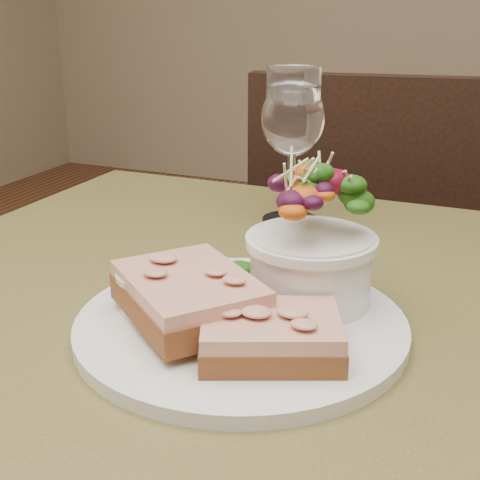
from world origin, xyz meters
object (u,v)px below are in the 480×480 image
at_px(sandwich_back, 189,295).
at_px(wine_glass, 293,123).
at_px(dinner_plate, 241,325).
at_px(cafe_table, 248,411).
at_px(salad_bowl, 312,238).
at_px(chair_far, 365,362).
at_px(ramekin, 161,288).
at_px(sandwich_front, 271,335).

xyz_separation_m(sandwich_back, wine_glass, (-0.02, 0.32, 0.09)).
bearing_deg(wine_glass, dinner_plate, -78.86).
xyz_separation_m(cafe_table, salad_bowl, (0.05, 0.02, 0.17)).
xyz_separation_m(chair_far, salad_bowl, (0.09, -0.72, 0.53)).
height_order(cafe_table, sandwich_back, sandwich_back).
distance_m(chair_far, salad_bowl, 0.90).
xyz_separation_m(chair_far, ramekin, (-0.02, -0.79, 0.49)).
distance_m(sandwich_front, salad_bowl, 0.11).
bearing_deg(wine_glass, sandwich_front, -73.37).
bearing_deg(dinner_plate, cafe_table, 102.00).
height_order(cafe_table, ramekin, ramekin).
distance_m(ramekin, wine_glass, 0.32).
bearing_deg(cafe_table, sandwich_front, -57.22).
xyz_separation_m(sandwich_front, ramekin, (-0.11, 0.03, 0.00)).
xyz_separation_m(ramekin, wine_glass, (0.01, 0.30, 0.09)).
relative_size(dinner_plate, wine_glass, 1.58).
bearing_deg(sandwich_back, ramekin, -163.43).
distance_m(cafe_table, chair_far, 0.82).
bearing_deg(cafe_table, dinner_plate, -78.00).
relative_size(chair_far, ramekin, 12.91).
bearing_deg(salad_bowl, cafe_table, -155.48).
relative_size(chair_far, sandwich_front, 7.11).
relative_size(chair_far, sandwich_back, 5.76).
bearing_deg(sandwich_back, sandwich_front, 24.31).
distance_m(sandwich_back, salad_bowl, 0.12).
bearing_deg(dinner_plate, chair_far, 93.34).
bearing_deg(chair_far, sandwich_front, 87.46).
distance_m(salad_bowl, wine_glass, 0.26).
bearing_deg(dinner_plate, sandwich_front, -45.74).
distance_m(cafe_table, wine_glass, 0.35).
xyz_separation_m(chair_far, wine_glass, (-0.01, -0.48, 0.58)).
distance_m(dinner_plate, salad_bowl, 0.10).
height_order(sandwich_front, sandwich_back, sandwich_back).
bearing_deg(ramekin, chair_far, 88.23).
bearing_deg(ramekin, cafe_table, 34.82).
relative_size(chair_far, wine_glass, 5.14).
relative_size(ramekin, salad_bowl, 0.55).
height_order(chair_far, salad_bowl, chair_far).
relative_size(dinner_plate, sandwich_back, 1.77).
xyz_separation_m(cafe_table, sandwich_back, (-0.03, -0.06, 0.14)).
bearing_deg(salad_bowl, ramekin, -149.44).
bearing_deg(cafe_table, wine_glass, 101.03).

